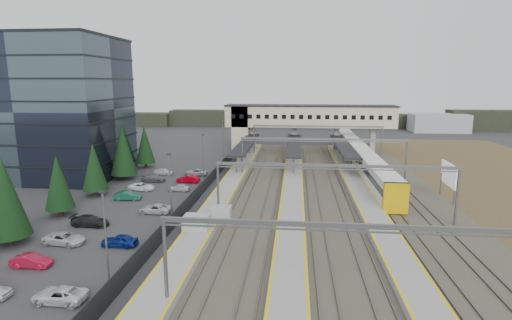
# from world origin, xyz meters

# --- Properties ---
(ground) EXTENTS (220.00, 220.00, 0.00)m
(ground) POSITION_xyz_m (0.00, 0.00, 0.00)
(ground) COLOR #2B2B2D
(ground) RESTS_ON ground
(office_building) EXTENTS (24.30, 18.30, 24.30)m
(office_building) POSITION_xyz_m (-36.00, 12.00, 12.19)
(office_building) COLOR #36454F
(office_building) RESTS_ON ground
(conifer_row) EXTENTS (4.42, 49.82, 9.50)m
(conifer_row) POSITION_xyz_m (-22.00, -3.86, 4.84)
(conifer_row) COLOR black
(conifer_row) RESTS_ON ground
(car_park) EXTENTS (10.45, 44.43, 1.28)m
(car_park) POSITION_xyz_m (-13.91, -6.43, 0.60)
(car_park) COLOR silver
(car_park) RESTS_ON ground
(lampposts) EXTENTS (0.50, 53.25, 8.07)m
(lampposts) POSITION_xyz_m (-8.00, 1.25, 4.34)
(lampposts) COLOR slate
(lampposts) RESTS_ON ground
(fence) EXTENTS (0.08, 90.00, 2.00)m
(fence) POSITION_xyz_m (-6.50, 5.00, 1.00)
(fence) COLOR #26282B
(fence) RESTS_ON ground
(relay_cabin_near) EXTENTS (2.85, 2.11, 2.34)m
(relay_cabin_near) POSITION_xyz_m (-3.27, -13.83, 1.17)
(relay_cabin_near) COLOR #96979A
(relay_cabin_near) RESTS_ON ground
(relay_cabin_far) EXTENTS (2.33, 1.95, 2.10)m
(relay_cabin_far) POSITION_xyz_m (-1.30, -9.66, 1.05)
(relay_cabin_far) COLOR #96979A
(relay_cabin_far) RESTS_ON ground
(rail_corridor) EXTENTS (34.00, 90.00, 0.92)m
(rail_corridor) POSITION_xyz_m (9.34, 5.00, 0.29)
(rail_corridor) COLOR #3B362D
(rail_corridor) RESTS_ON ground
(canopies) EXTENTS (23.10, 30.00, 3.28)m
(canopies) POSITION_xyz_m (7.00, 27.00, 3.92)
(canopies) COLOR black
(canopies) RESTS_ON ground
(footbridge) EXTENTS (40.40, 6.40, 11.20)m
(footbridge) POSITION_xyz_m (7.70, 42.00, 7.93)
(footbridge) COLOR beige
(footbridge) RESTS_ON ground
(gantries) EXTENTS (28.40, 62.28, 7.17)m
(gantries) POSITION_xyz_m (12.00, 3.00, 6.00)
(gantries) COLOR slate
(gantries) RESTS_ON ground
(train) EXTENTS (3.10, 64.78, 3.90)m
(train) POSITION_xyz_m (20.00, 27.19, 2.22)
(train) COLOR silver
(train) RESTS_ON ground
(billboard) EXTENTS (0.43, 6.32, 5.43)m
(billboard) POSITION_xyz_m (28.93, 2.86, 3.67)
(billboard) COLOR slate
(billboard) RESTS_ON ground
(treeline_far) EXTENTS (170.00, 19.00, 7.00)m
(treeline_far) POSITION_xyz_m (23.81, 92.28, 2.95)
(treeline_far) COLOR black
(treeline_far) RESTS_ON ground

